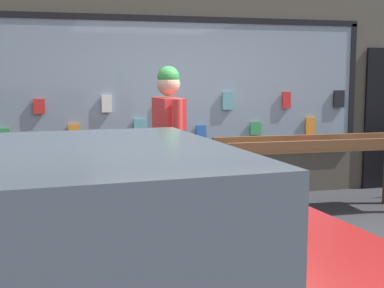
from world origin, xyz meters
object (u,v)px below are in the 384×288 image
display_table_right (317,152)px  display_table_left (68,167)px  person_browsing (169,138)px  small_dog (123,226)px

display_table_right → display_table_left: bearing=-180.0°
display_table_left → person_browsing: person_browsing is taller
display_table_right → person_browsing: person_browsing is taller
display_table_right → person_browsing: (-1.99, -0.61, 0.30)m
person_browsing → small_dog: bearing=116.1°
display_table_left → display_table_right: size_ratio=1.00×
display_table_right → small_dog: display_table_right is taller
display_table_left → person_browsing: size_ratio=1.41×
person_browsing → small_dog: size_ratio=3.01×
person_browsing → display_table_right: bearing=-77.6°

